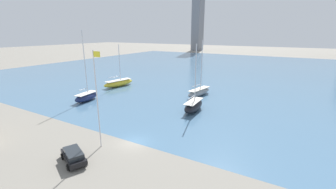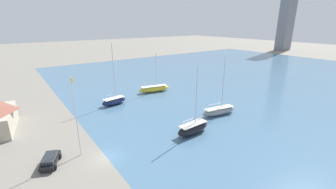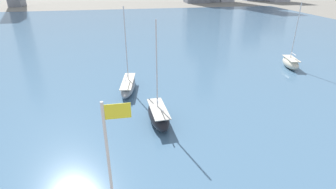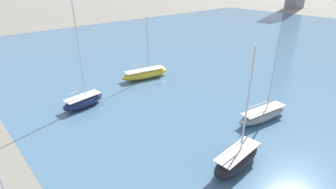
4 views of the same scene
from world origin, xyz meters
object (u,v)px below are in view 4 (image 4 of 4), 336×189
Objects in this scene: sailboat_navy at (83,101)px; sailboat_yellow at (145,74)px; sailboat_black at (237,159)px; sailboat_gray at (263,114)px.

sailboat_yellow is at bearing 95.69° from sailboat_navy.
sailboat_navy is at bearing -65.74° from sailboat_yellow.
sailboat_navy is 1.31× the size of sailboat_yellow.
sailboat_black is 0.84× the size of sailboat_navy.
sailboat_black is 11.68m from sailboat_gray.
sailboat_gray reaches higher than sailboat_black.
sailboat_gray is at bearing 104.18° from sailboat_black.
sailboat_black is 29.07m from sailboat_yellow.
sailboat_black is at bearing 6.05° from sailboat_navy.
sailboat_navy is 26.93m from sailboat_gray.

